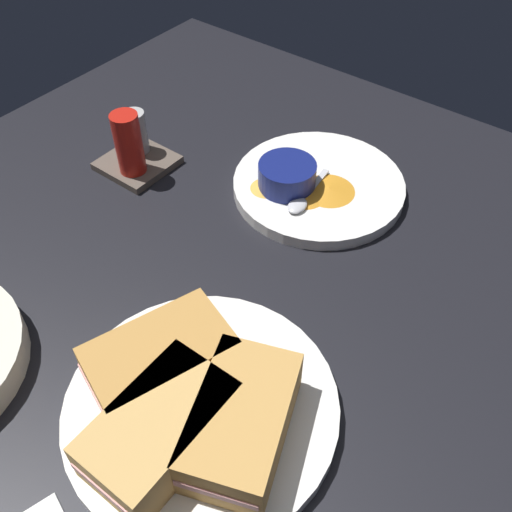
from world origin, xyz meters
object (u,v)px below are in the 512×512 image
Objects in this scene: sandwich_half_far at (160,429)px; condiment_caddy at (133,147)px; sandwich_half_near at (161,360)px; ramekin_light_gravy at (287,175)px; plate_sandwich_main at (202,407)px; ramekin_dark_sauce at (242,437)px; plate_chips_companion at (318,186)px; sandwich_half_extra at (241,421)px; spoon_by_gravy_ramekin at (302,200)px; spoon_by_dark_ramekin at (214,396)px.

condiment_caddy is at bearing 49.17° from sandwich_half_far.
sandwich_half_near is 30.83cm from ramekin_light_gravy.
ramekin_dark_sauce is (-1.02, -5.63, 2.71)cm from plate_sandwich_main.
condiment_caddy reaches higher than ramekin_dark_sauce.
plate_sandwich_main is at bearing -164.86° from plate_chips_companion.
plate_chips_companion is at bearing 15.14° from plate_sandwich_main.
condiment_caddy is at bearing 54.70° from plate_sandwich_main.
spoon_by_gravy_ramekin is (28.83, 13.29, -2.04)cm from sandwich_half_extra.
sandwich_half_far is 36.88cm from ramekin_light_gravy.
condiment_caddy reaches higher than plate_chips_companion.
plate_chips_companion is (33.48, 9.06, 0.00)cm from plate_sandwich_main.
sandwich_half_far reaches higher than spoon_by_gravy_ramekin.
plate_sandwich_main is at bearing -125.30° from condiment_caddy.
sandwich_half_extra is (-0.22, -9.65, 0.00)cm from sandwich_half_near.
ramekin_dark_sauce is at bearing -156.94° from plate_chips_companion.
spoon_by_dark_ramekin is 33.80cm from plate_chips_companion.
ramekin_dark_sauce is (3.81, -5.73, -0.49)cm from sandwich_half_far.
sandwich_half_near reaches higher than spoon_by_gravy_ramekin.
ramekin_dark_sauce is at bearing -122.14° from condiment_caddy.
sandwich_half_extra reaches higher than spoon_by_gravy_ramekin.
plate_chips_companion is (38.30, 8.95, -3.20)cm from sandwich_half_far.
spoon_by_gravy_ramekin is 23.97cm from condiment_caddy.
plate_sandwich_main is 2.55× the size of spoon_by_gravy_ramekin.
ramekin_light_gravy is at bearing 13.18° from sandwich_half_near.
spoon_by_dark_ramekin is (1.23, 4.19, -2.04)cm from sandwich_half_extra.
ramekin_dark_sauce is 43.86cm from condiment_caddy.
ramekin_dark_sauce reaches higher than spoon_by_dark_ramekin.
spoon_by_gravy_ramekin is at bearing -74.46° from condiment_caddy.
plate_sandwich_main is 29.96cm from spoon_by_gravy_ramekin.
condiment_caddy is at bearing 105.54° from spoon_by_gravy_ramekin.
sandwich_half_far is 1.41× the size of condiment_caddy.
plate_sandwich_main is 2.67× the size of condiment_caddy.
plate_sandwich_main is 6.33cm from ramekin_dark_sauce.
sandwich_half_extra is 34.53cm from ramekin_light_gravy.
spoon_by_dark_ramekin is at bearing -163.31° from plate_chips_companion.
sandwich_half_extra is 42.70cm from condiment_caddy.
ramekin_light_gravy is at bearing 21.48° from plate_sandwich_main.
sandwich_half_extra is 2.01× the size of ramekin_light_gravy.
ramekin_light_gravy is 3.95cm from spoon_by_gravy_ramekin.
plate_sandwich_main is 3.44× the size of ramekin_light_gravy.
plate_sandwich_main is 1.74cm from spoon_by_dark_ramekin.
ramekin_light_gravy reaches higher than plate_sandwich_main.
sandwich_half_near is at bearing 88.72° from plate_sandwich_main.
sandwich_half_far is at bearing -136.28° from sandwich_half_near.
sandwich_half_far is 6.33cm from spoon_by_dark_ramekin.
plate_chips_companion is 25.21cm from condiment_caddy.
ramekin_light_gravy is at bearing 23.30° from spoon_by_dark_ramekin.
sandwich_half_near is 34.72cm from condiment_caddy.
sandwich_half_extra is at bearing 41.20° from ramekin_dark_sauce.
ramekin_dark_sauce is at bearing -138.80° from sandwich_half_extra.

